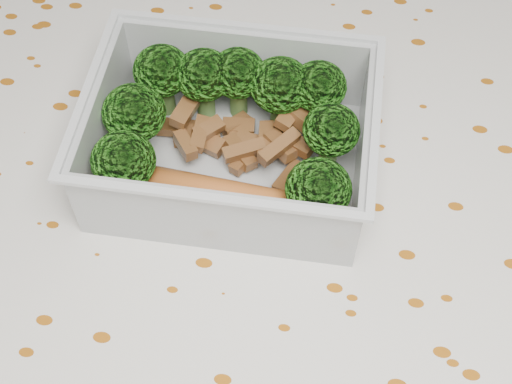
# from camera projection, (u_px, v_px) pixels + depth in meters

# --- Properties ---
(dining_table) EXTENTS (1.40, 0.90, 0.75)m
(dining_table) POSITION_uv_depth(u_px,v_px,m) (264.00, 294.00, 0.48)
(dining_table) COLOR brown
(dining_table) RESTS_ON ground
(tablecloth) EXTENTS (1.46, 0.96, 0.19)m
(tablecloth) POSITION_uv_depth(u_px,v_px,m) (265.00, 258.00, 0.44)
(tablecloth) COLOR white
(tablecloth) RESTS_ON dining_table
(lunch_container) EXTENTS (0.16, 0.13, 0.06)m
(lunch_container) POSITION_uv_depth(u_px,v_px,m) (231.00, 146.00, 0.42)
(lunch_container) COLOR silver
(lunch_container) RESTS_ON tablecloth
(broccoli_florets) EXTENTS (0.15, 0.11, 0.05)m
(broccoli_florets) POSITION_uv_depth(u_px,v_px,m) (230.00, 111.00, 0.41)
(broccoli_florets) COLOR #608C3F
(broccoli_florets) RESTS_ON lunch_container
(meat_pile) EXTENTS (0.10, 0.07, 0.03)m
(meat_pile) POSITION_uv_depth(u_px,v_px,m) (243.00, 138.00, 0.42)
(meat_pile) COLOR brown
(meat_pile) RESTS_ON lunch_container
(sausage) EXTENTS (0.14, 0.03, 0.02)m
(sausage) POSITION_uv_depth(u_px,v_px,m) (227.00, 199.00, 0.40)
(sausage) COLOR #C06329
(sausage) RESTS_ON lunch_container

